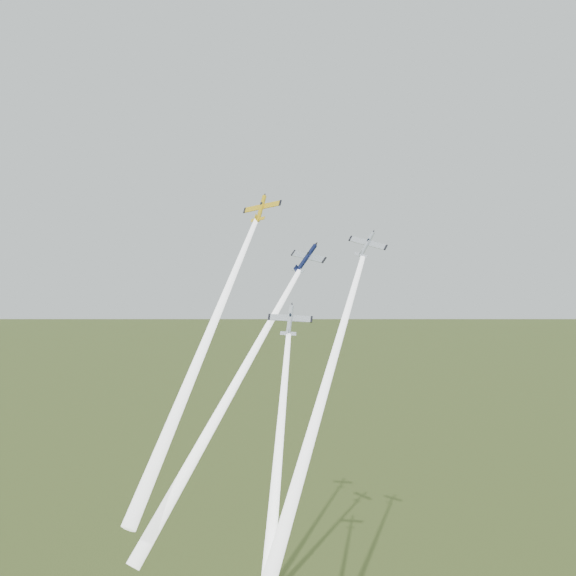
# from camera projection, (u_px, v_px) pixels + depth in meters

# --- Properties ---
(plane_yellow) EXTENTS (9.99, 7.04, 8.71)m
(plane_yellow) POSITION_uv_depth(u_px,v_px,m) (261.00, 208.00, 145.41)
(plane_yellow) COLOR gold
(smoke_trail_yellow) EXTENTS (5.02, 42.86, 49.87)m
(smoke_trail_yellow) POSITION_uv_depth(u_px,v_px,m) (201.00, 354.00, 126.72)
(smoke_trail_yellow) COLOR white
(plane_navy) EXTENTS (10.89, 8.30, 8.85)m
(plane_navy) POSITION_uv_depth(u_px,v_px,m) (306.00, 258.00, 143.52)
(plane_navy) COLOR #0C1337
(smoke_trail_navy) EXTENTS (12.31, 40.95, 48.43)m
(smoke_trail_navy) POSITION_uv_depth(u_px,v_px,m) (224.00, 404.00, 129.09)
(smoke_trail_navy) COLOR white
(plane_silver_right) EXTENTS (8.70, 6.40, 8.19)m
(plane_silver_right) POSITION_uv_depth(u_px,v_px,m) (367.00, 244.00, 136.65)
(plane_silver_right) COLOR silver
(smoke_trail_silver_right) EXTENTS (5.57, 45.83, 53.38)m
(smoke_trail_silver_right) POSITION_uv_depth(u_px,v_px,m) (316.00, 419.00, 116.64)
(smoke_trail_silver_right) COLOR white
(plane_silver_low) EXTENTS (9.93, 9.19, 7.50)m
(plane_silver_low) POSITION_uv_depth(u_px,v_px,m) (290.00, 320.00, 133.73)
(plane_silver_low) COLOR silver
(smoke_trail_silver_low) EXTENTS (19.30, 40.89, 50.61)m
(smoke_trail_silver_low) POSITION_uv_depth(u_px,v_px,m) (274.00, 507.00, 112.60)
(smoke_trail_silver_low) COLOR white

